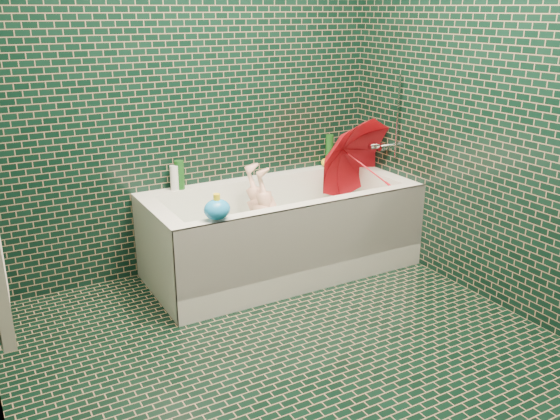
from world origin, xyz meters
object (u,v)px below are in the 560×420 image
rubber_duck (328,161)px  bath_toy (217,209)px  child (270,226)px  umbrella (366,168)px  bathtub (283,240)px

rubber_duck → bath_toy: (-1.14, -0.64, 0.02)m
child → bath_toy: bearing=-52.5°
umbrella → bath_toy: (-1.21, -0.28, -0.00)m
umbrella → rubber_duck: size_ratio=5.24×
child → umbrella: bearing=87.7°
child → bath_toy: bath_toy is taller
child → umbrella: umbrella is taller
bathtub → umbrella: bearing=-2.4°
bathtub → child: bearing=153.3°
bathtub → bath_toy: bearing=-152.0°
child → umbrella: (0.70, -0.06, 0.31)m
child → rubber_duck: size_ratio=6.98×
bathtub → bath_toy: size_ratio=9.47×
umbrella → bath_toy: 1.24m
umbrella → rubber_duck: (-0.07, 0.36, -0.03)m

